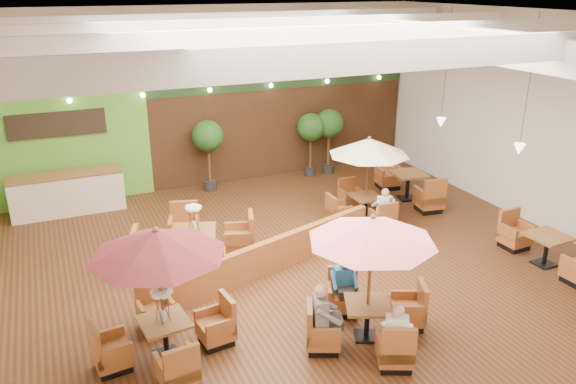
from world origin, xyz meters
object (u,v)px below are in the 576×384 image
table_2 (367,160)px  table_5 (408,186)px  diner_3 (384,205)px  diner_4 (384,205)px  topiary_1 (311,130)px  diner_1 (344,280)px  table_0 (159,270)px  service_counter (68,193)px  table_3 (196,246)px  table_1 (371,255)px  topiary_0 (208,139)px  table_4 (546,250)px  booth_divider (278,253)px  diner_2 (324,311)px  topiary_2 (329,126)px  diner_0 (396,328)px

table_2 → table_5: bearing=24.0°
diner_3 → diner_4: 0.00m
topiary_1 → diner_1: (-3.06, -7.77, -0.85)m
table_5 → diner_3: size_ratio=3.95×
table_0 → diner_1: size_ratio=3.39×
service_counter → table_3: (2.47, -4.39, -0.14)m
table_1 → topiary_0: (-0.42, 8.67, -0.03)m
service_counter → table_4: bearing=-38.1°
table_2 → table_3: (-4.89, -0.67, -1.25)m
table_3 → topiary_1: (5.15, 4.59, 1.14)m
booth_divider → diner_2: bearing=-115.4°
table_1 → topiary_0: bearing=116.8°
topiary_1 → topiary_2: size_ratio=0.97×
table_4 → diner_0: size_ratio=3.28×
booth_divider → table_2: (3.28, 1.70, 1.30)m
topiary_2 → diner_1: (-3.73, -7.77, -0.91)m
topiary_1 → diner_0: size_ratio=2.77×
table_0 → table_2: 7.33m
diner_0 → topiary_1: bearing=105.0°
booth_divider → table_0: (-2.99, -2.11, 1.28)m
table_3 → diner_4: 4.96m
table_0 → table_3: bearing=60.2°
table_0 → topiary_2: bearing=40.8°
topiary_0 → diner_2: topiary_0 is taller
table_1 → topiary_1: 9.19m
diner_0 → diner_1: diner_0 is taller
table_0 → topiary_2: table_0 is taller
table_3 → diner_1: (2.10, -3.19, 0.28)m
table_2 → topiary_2: (0.93, 3.92, -0.06)m
topiary_1 → table_0: bearing=-130.2°
table_2 → diner_3: bearing=-84.6°
booth_divider → table_1: (0.49, -3.05, 1.29)m
table_0 → topiary_1: size_ratio=1.16×
table_0 → table_4: table_0 is taller
table_3 → diner_0: (2.10, -4.98, 0.30)m
table_1 → table_5: table_1 is taller
service_counter → booth_divider: service_counter is taller
table_3 → diner_3: table_3 is taller
booth_divider → table_3: (-1.61, 1.03, 0.05)m
topiary_0 → diner_4: bearing=-55.6°
booth_divider → diner_3: diner_3 is taller
table_1 → diner_1: bearing=114.1°
table_1 → topiary_2: table_1 is taller
topiary_1 → topiary_0: bearing=180.0°
table_1 → diner_2: table_1 is taller
table_5 → topiary_2: size_ratio=1.30×
booth_divider → table_0: table_0 is taller
table_5 → diner_0: 8.03m
table_4 → topiary_0: topiary_0 is taller
topiary_0 → diner_1: topiary_0 is taller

